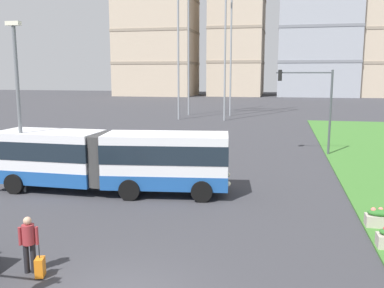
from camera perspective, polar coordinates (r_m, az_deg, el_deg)
articulated_bus at (r=21.31m, az=-10.98°, el=-2.06°), size 11.94×3.43×3.00m
car_grey_wagon at (r=30.34m, az=-7.45°, el=-0.26°), size 4.51×2.25×1.58m
pedestrian_crossing at (r=13.57m, az=-21.35°, el=-12.17°), size 0.56×0.36×1.74m
rolling_suitcase at (r=13.45m, az=-19.99°, el=-15.47°), size 0.34×0.42×0.97m
flower_planter_2 at (r=17.81m, az=24.30°, el=-9.14°), size 1.10×0.56×0.74m
traffic_light_far_right at (r=31.68m, az=16.10°, el=6.21°), size 4.03×0.28×6.17m
streetlight_left at (r=22.08m, az=-22.56°, el=5.51°), size 0.70×0.28×8.32m
apartment_tower_west at (r=118.72m, az=-4.88°, el=16.79°), size 20.90×15.78×41.86m
apartment_tower_westcentre at (r=120.12m, az=6.30°, el=17.02°), size 14.23×19.41×43.29m
apartment_tower_eastcentre at (r=122.39m, az=22.33°, el=15.76°), size 14.28×18.58×41.21m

